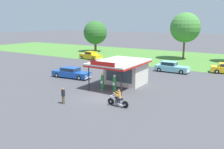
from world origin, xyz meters
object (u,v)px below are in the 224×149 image
object	(u,v)px
parked_car_back_row_centre	(91,56)
bystander_standing_back_lot	(63,95)
featured_classic_sedan	(71,73)
gas_pump_offside	(115,84)
gas_pump_nearside	(102,83)
motorcycle_with_rider	(118,99)
parked_car_back_row_far_right	(171,67)
parked_car_back_row_right	(120,63)

from	to	relation	value
parked_car_back_row_centre	bystander_standing_back_lot	bearing A→B (deg)	-58.20
featured_classic_sedan	bystander_standing_back_lot	size ratio (longest dim) A/B	3.70
gas_pump_offside	gas_pump_nearside	bearing A→B (deg)	-180.00
motorcycle_with_rider	parked_car_back_row_far_right	distance (m)	17.08
parked_car_back_row_right	parked_car_back_row_centre	distance (m)	9.80
featured_classic_sedan	parked_car_back_row_far_right	size ratio (longest dim) A/B	1.10
motorcycle_with_rider	parked_car_back_row_centre	xyz separation A→B (m)	(-18.69, 20.58, 0.07)
parked_car_back_row_right	bystander_standing_back_lot	xyz separation A→B (m)	(4.98, -18.96, 0.15)
gas_pump_nearside	featured_classic_sedan	distance (m)	7.49
gas_pump_nearside	parked_car_back_row_centre	size ratio (longest dim) A/B	0.36
motorcycle_with_rider	parked_car_back_row_right	size ratio (longest dim) A/B	0.41
featured_classic_sedan	bystander_standing_back_lot	distance (m)	10.48
gas_pump_nearside	gas_pump_offside	world-z (taller)	gas_pump_offside
motorcycle_with_rider	featured_classic_sedan	world-z (taller)	motorcycle_with_rider
parked_car_back_row_right	motorcycle_with_rider	bearing A→B (deg)	-60.33
parked_car_back_row_centre	gas_pump_nearside	bearing A→B (deg)	-49.49
gas_pump_nearside	parked_car_back_row_centre	distance (m)	22.46
gas_pump_nearside	bystander_standing_back_lot	xyz separation A→B (m)	(-0.54, -5.58, -0.07)
parked_car_back_row_centre	parked_car_back_row_far_right	size ratio (longest dim) A/B	1.04
gas_pump_nearside	bystander_standing_back_lot	world-z (taller)	gas_pump_nearside
parked_car_back_row_centre	gas_pump_offside	bearing A→B (deg)	-46.59
gas_pump_offside	motorcycle_with_rider	world-z (taller)	gas_pump_offside
gas_pump_nearside	bystander_standing_back_lot	size ratio (longest dim) A/B	1.24
motorcycle_with_rider	featured_classic_sedan	distance (m)	12.69
gas_pump_nearside	parked_car_back_row_centre	xyz separation A→B (m)	(-14.59, 17.08, -0.15)
motorcycle_with_rider	parked_car_back_row_far_right	bearing A→B (deg)	92.57
parked_car_back_row_centre	bystander_standing_back_lot	xyz separation A→B (m)	(14.05, -22.66, 0.08)
motorcycle_with_rider	parked_car_back_row_centre	distance (m)	27.80
bystander_standing_back_lot	motorcycle_with_rider	bearing A→B (deg)	24.14
gas_pump_offside	parked_car_back_row_far_right	distance (m)	13.68
gas_pump_nearside	parked_car_back_row_right	world-z (taller)	gas_pump_nearside
gas_pump_nearside	parked_car_back_row_far_right	size ratio (longest dim) A/B	0.37
gas_pump_offside	parked_car_back_row_centre	xyz separation A→B (m)	(-16.15, 17.08, -0.16)
parked_car_back_row_far_right	parked_car_back_row_centre	bearing A→B (deg)	168.91
featured_classic_sedan	parked_car_back_row_far_right	world-z (taller)	parked_car_back_row_far_right
gas_pump_offside	featured_classic_sedan	size ratio (longest dim) A/B	0.34
gas_pump_offside	parked_car_back_row_centre	size ratio (longest dim) A/B	0.36
motorcycle_with_rider	parked_car_back_row_far_right	size ratio (longest dim) A/B	0.42
motorcycle_with_rider	parked_car_back_row_right	world-z (taller)	motorcycle_with_rider
parked_car_back_row_far_right	parked_car_back_row_right	bearing A→B (deg)	-178.79
motorcycle_with_rider	featured_classic_sedan	bearing A→B (deg)	150.84
motorcycle_with_rider	featured_classic_sedan	xyz separation A→B (m)	(-11.08, 6.18, 0.01)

